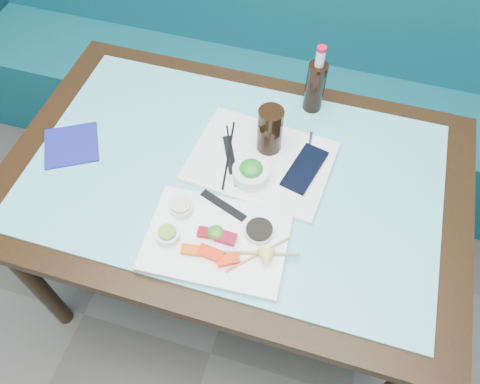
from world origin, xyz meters
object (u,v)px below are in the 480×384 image
(seaweed_bowl, at_px, (251,174))
(cola_bottle_body, at_px, (315,87))
(booth_bench, at_px, (288,84))
(serving_tray, at_px, (261,161))
(cola_glass, at_px, (270,130))
(sashimi_plate, at_px, (217,240))
(dining_table, at_px, (234,191))
(blue_napkin, at_px, (71,145))

(seaweed_bowl, relative_size, cola_bottle_body, 0.61)
(booth_bench, distance_m, serving_tray, 0.87)
(serving_tray, height_order, cola_bottle_body, cola_bottle_body)
(cola_glass, bearing_deg, seaweed_bowl, -98.75)
(sashimi_plate, xyz_separation_m, cola_glass, (0.05, 0.35, 0.08))
(sashimi_plate, bearing_deg, serving_tray, 78.36)
(dining_table, bearing_deg, sashimi_plate, -84.03)
(dining_table, height_order, seaweed_bowl, seaweed_bowl)
(booth_bench, xyz_separation_m, seaweed_bowl, (0.06, -0.85, 0.42))
(dining_table, xyz_separation_m, cola_bottle_body, (0.17, 0.34, 0.18))
(blue_napkin, bearing_deg, seaweed_bowl, 2.98)
(booth_bench, bearing_deg, cola_glass, -83.92)
(booth_bench, distance_m, blue_napkin, 1.09)
(sashimi_plate, bearing_deg, seaweed_bowl, 78.18)
(seaweed_bowl, relative_size, cola_glass, 0.70)
(dining_table, bearing_deg, seaweed_bowl, -12.68)
(serving_tray, bearing_deg, cola_glass, 84.77)
(serving_tray, xyz_separation_m, cola_bottle_body, (0.10, 0.28, 0.08))
(booth_bench, height_order, blue_napkin, booth_bench)
(sashimi_plate, distance_m, serving_tray, 0.30)
(serving_tray, bearing_deg, booth_bench, 100.00)
(dining_table, relative_size, seaweed_bowl, 12.90)
(booth_bench, xyz_separation_m, dining_table, (0.00, -0.84, 0.29))
(booth_bench, bearing_deg, seaweed_bowl, -86.17)
(cola_glass, bearing_deg, cola_bottle_body, 67.74)
(cola_glass, bearing_deg, blue_napkin, -164.96)
(serving_tray, xyz_separation_m, blue_napkin, (-0.59, -0.11, -0.00))
(cola_glass, bearing_deg, booth_bench, 96.08)
(sashimi_plate, bearing_deg, cola_glass, 78.02)
(sashimi_plate, bearing_deg, dining_table, 92.46)
(dining_table, distance_m, seaweed_bowl, 0.14)
(sashimi_plate, height_order, serving_tray, sashimi_plate)
(seaweed_bowl, bearing_deg, sashimi_plate, -98.31)
(booth_bench, distance_m, cola_glass, 0.87)
(cola_glass, distance_m, cola_bottle_body, 0.24)
(booth_bench, bearing_deg, blue_napkin, -120.45)
(dining_table, xyz_separation_m, serving_tray, (0.07, 0.06, 0.10))
(sashimi_plate, xyz_separation_m, cola_bottle_body, (0.14, 0.57, 0.08))
(serving_tray, bearing_deg, cola_bottle_body, 75.07)
(dining_table, relative_size, cola_glass, 8.99)
(booth_bench, relative_size, cola_bottle_body, 16.94)
(sashimi_plate, bearing_deg, blue_napkin, 157.02)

